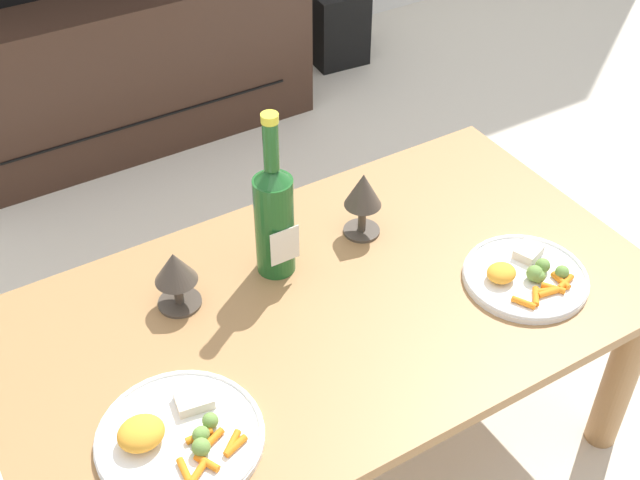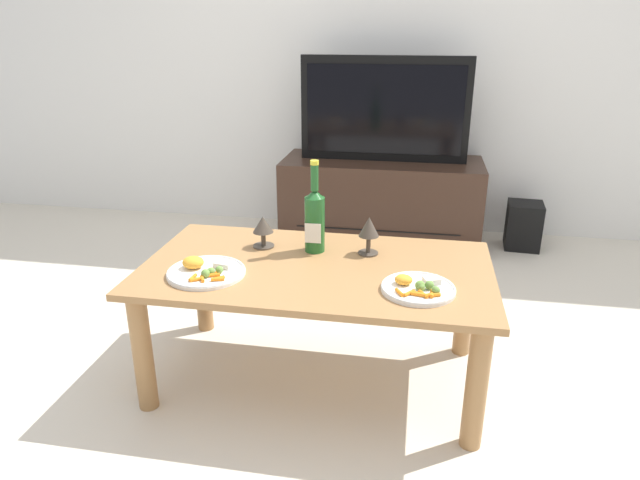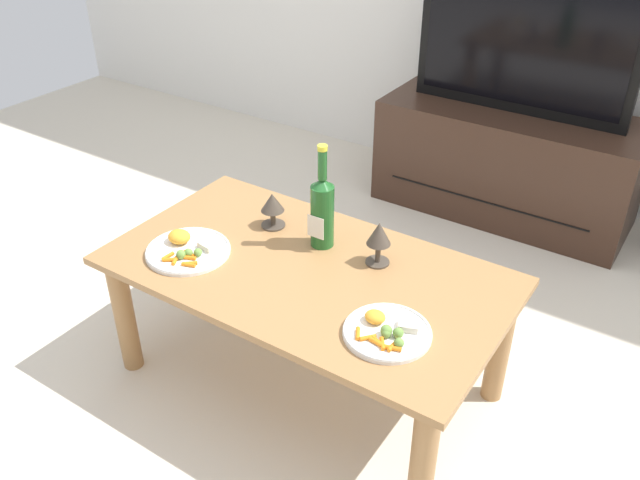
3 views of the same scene
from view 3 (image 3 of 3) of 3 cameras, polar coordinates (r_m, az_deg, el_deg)
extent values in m
plane|color=beige|center=(2.39, -1.08, -11.84)|extent=(6.40, 6.40, 0.00)
cube|color=#9E7042|center=(2.09, -1.21, -2.68)|extent=(1.26, 0.70, 0.03)
cylinder|color=#9E7042|center=(2.39, -16.47, -6.21)|extent=(0.07, 0.07, 0.45)
cylinder|color=#9E7042|center=(1.87, 8.81, -18.52)|extent=(0.07, 0.07, 0.45)
cylinder|color=#9E7042|center=(2.70, -7.64, -0.10)|extent=(0.07, 0.07, 0.45)
cylinder|color=#9E7042|center=(2.26, 15.22, -8.66)|extent=(0.07, 0.07, 0.45)
cube|color=#382319|center=(3.36, 15.70, 6.45)|extent=(1.21, 0.49, 0.52)
cube|color=black|center=(3.20, 13.92, 3.21)|extent=(0.97, 0.01, 0.01)
cube|color=black|center=(3.17, 17.24, 15.67)|extent=(0.99, 0.04, 0.61)
cube|color=black|center=(3.15, 17.10, 15.58)|extent=(0.91, 0.01, 0.51)
cylinder|color=#1E5923|center=(2.14, 0.20, 2.06)|extent=(0.08, 0.08, 0.21)
cone|color=#1E5923|center=(2.08, 0.20, 4.93)|extent=(0.08, 0.08, 0.03)
cylinder|color=#1E5923|center=(2.06, 0.21, 6.48)|extent=(0.03, 0.03, 0.10)
cylinder|color=yellow|center=(2.03, 0.21, 7.93)|extent=(0.03, 0.03, 0.02)
cube|color=silver|center=(2.12, -0.39, 1.11)|extent=(0.06, 0.00, 0.08)
cylinder|color=#473D33|center=(2.30, -4.03, 1.30)|extent=(0.08, 0.08, 0.01)
cylinder|color=#473D33|center=(2.29, -4.06, 1.96)|extent=(0.02, 0.02, 0.06)
cone|color=#473D33|center=(2.26, -4.12, 3.26)|extent=(0.08, 0.08, 0.06)
cylinder|color=#473D33|center=(2.11, 4.96, -1.90)|extent=(0.08, 0.08, 0.01)
cylinder|color=#473D33|center=(2.09, 5.00, -1.07)|extent=(0.02, 0.02, 0.07)
cone|color=#473D33|center=(2.05, 5.09, 0.58)|extent=(0.08, 0.08, 0.08)
cylinder|color=white|center=(2.19, -11.26, -0.97)|extent=(0.27, 0.27, 0.01)
torus|color=white|center=(2.19, -11.29, -0.80)|extent=(0.27, 0.27, 0.01)
ellipsoid|color=orange|center=(2.22, -12.00, 0.29)|extent=(0.08, 0.07, 0.04)
cube|color=beige|center=(2.18, -9.54, -0.43)|extent=(0.07, 0.06, 0.02)
cylinder|color=orange|center=(2.16, -12.93, -1.36)|extent=(0.02, 0.05, 0.01)
cylinder|color=orange|center=(2.14, -12.82, -1.66)|extent=(0.04, 0.03, 0.01)
cylinder|color=orange|center=(2.14, -12.34, -1.71)|extent=(0.03, 0.05, 0.01)
cylinder|color=orange|center=(2.11, -11.23, -2.10)|extent=(0.05, 0.03, 0.01)
cylinder|color=orange|center=(2.11, -11.10, -1.98)|extent=(0.04, 0.04, 0.01)
cylinder|color=orange|center=(2.14, -11.18, -1.50)|extent=(0.05, 0.03, 0.01)
cylinder|color=orange|center=(2.16, -11.18, -1.16)|extent=(0.05, 0.01, 0.01)
sphere|color=olive|center=(2.15, -10.46, -1.06)|extent=(0.03, 0.03, 0.03)
sphere|color=olive|center=(2.15, -11.21, -1.07)|extent=(0.03, 0.03, 0.03)
sphere|color=olive|center=(2.14, -11.87, -1.23)|extent=(0.03, 0.03, 0.03)
sphere|color=olive|center=(2.15, -11.25, -1.06)|extent=(0.03, 0.03, 0.03)
cylinder|color=white|center=(1.83, 5.79, -7.95)|extent=(0.24, 0.24, 0.01)
torus|color=white|center=(1.83, 5.80, -7.76)|extent=(0.24, 0.24, 0.01)
ellipsoid|color=orange|center=(1.85, 4.76, -6.59)|extent=(0.06, 0.05, 0.03)
cube|color=beige|center=(1.84, 7.63, -7.30)|extent=(0.07, 0.06, 0.02)
cylinder|color=orange|center=(1.81, 3.26, -8.02)|extent=(0.03, 0.05, 0.01)
cylinder|color=orange|center=(1.80, 4.14, -8.36)|extent=(0.04, 0.04, 0.01)
cylinder|color=orange|center=(1.79, 4.98, -8.70)|extent=(0.05, 0.03, 0.01)
cylinder|color=orange|center=(1.78, 4.86, -8.76)|extent=(0.05, 0.02, 0.01)
cylinder|color=orange|center=(1.78, 5.38, -8.86)|extent=(0.04, 0.04, 0.01)
cylinder|color=orange|center=(1.77, 6.28, -9.22)|extent=(0.05, 0.02, 0.01)
cylinder|color=orange|center=(1.78, 6.28, -9.02)|extent=(0.01, 0.05, 0.01)
sphere|color=olive|center=(1.80, 5.69, -8.00)|extent=(0.03, 0.03, 0.03)
sphere|color=olive|center=(1.81, 5.73, -7.75)|extent=(0.03, 0.03, 0.03)
sphere|color=olive|center=(1.78, 6.81, -8.77)|extent=(0.03, 0.03, 0.03)
sphere|color=olive|center=(1.81, 6.74, -7.94)|extent=(0.03, 0.03, 0.03)
camera|label=1|loc=(1.64, -44.63, 21.76)|focal=46.91mm
camera|label=2|loc=(0.85, -75.60, -21.44)|focal=31.38mm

